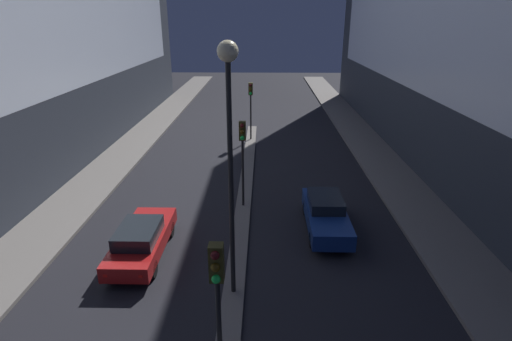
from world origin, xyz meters
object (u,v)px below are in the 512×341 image
object	(u,v)px
traffic_light_near	(217,290)
traffic_light_mid	(243,145)
street_lamp	(229,121)
car_right_lane	(326,214)
traffic_light_far	(251,98)
car_left_lane	(142,239)

from	to	relation	value
traffic_light_near	traffic_light_mid	world-z (taller)	same
street_lamp	car_right_lane	size ratio (longest dim) A/B	1.75
traffic_light_far	car_right_lane	bearing A→B (deg)	-74.63
car_left_lane	street_lamp	bearing A→B (deg)	-31.03
traffic_light_mid	traffic_light_far	distance (m)	11.69
traffic_light_near	street_lamp	world-z (taller)	street_lamp
traffic_light_mid	car_left_lane	bearing A→B (deg)	-130.57
traffic_light_far	street_lamp	xyz separation A→B (m)	(0.00, -18.41, 2.85)
traffic_light_mid	street_lamp	size ratio (longest dim) A/B	0.52
traffic_light_mid	car_left_lane	xyz separation A→B (m)	(-3.80, -4.44, -2.54)
traffic_light_mid	street_lamp	bearing A→B (deg)	-90.00
traffic_light_far	car_left_lane	world-z (taller)	traffic_light_far
car_left_lane	car_right_lane	size ratio (longest dim) A/B	1.00
traffic_light_far	car_left_lane	distance (m)	16.76
traffic_light_far	car_left_lane	bearing A→B (deg)	-103.25
traffic_light_mid	street_lamp	xyz separation A→B (m)	(0.00, -6.72, 2.85)
traffic_light_mid	car_right_lane	bearing A→B (deg)	-29.24
car_right_lane	street_lamp	bearing A→B (deg)	-129.58
traffic_light_near	car_left_lane	world-z (taller)	traffic_light_near
street_lamp	car_left_lane	distance (m)	6.98
traffic_light_near	street_lamp	xyz separation A→B (m)	(0.00, 4.04, 2.85)
traffic_light_near	street_lamp	size ratio (longest dim) A/B	0.52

